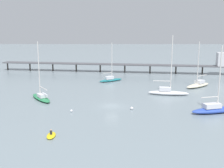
# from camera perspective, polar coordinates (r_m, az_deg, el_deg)

# --- Properties ---
(ground_plane) EXTENTS (400.00, 400.00, 0.00)m
(ground_plane) POSITION_cam_1_polar(r_m,az_deg,el_deg) (57.68, -0.08, -4.45)
(ground_plane) COLOR gray
(pier) EXTENTS (79.90, 15.01, 7.32)m
(pier) POSITION_cam_1_polar(r_m,az_deg,el_deg) (98.06, 7.40, 4.23)
(pier) COLOR #4C4C51
(pier) RESTS_ON ground_plane
(sailboat_green) EXTENTS (6.79, 8.68, 12.68)m
(sailboat_green) POSITION_cam_1_polar(r_m,az_deg,el_deg) (64.43, -14.01, -2.44)
(sailboat_green) COLOR #287F4C
(sailboat_green) RESTS_ON ground_plane
(sailboat_cream) EXTENTS (8.57, 7.66, 11.97)m
(sailboat_cream) POSITION_cam_1_polar(r_m,az_deg,el_deg) (78.80, 16.88, -0.04)
(sailboat_cream) COLOR beige
(sailboat_cream) RESTS_ON ground_plane
(sailboat_teal) EXTENTS (7.46, 5.94, 11.24)m
(sailboat_teal) POSITION_cam_1_polar(r_m,az_deg,el_deg) (82.98, -0.31, 1.02)
(sailboat_teal) COLOR #1E727A
(sailboat_teal) RESTS_ON ground_plane
(sailboat_blue) EXTENTS (9.89, 4.86, 12.48)m
(sailboat_blue) POSITION_cam_1_polar(r_m,az_deg,el_deg) (56.47, 19.87, -4.66)
(sailboat_blue) COLOR #2D4CB7
(sailboat_blue) RESTS_ON ground_plane
(sailboat_white) EXTENTS (9.60, 3.51, 13.87)m
(sailboat_white) POSITION_cam_1_polar(r_m,az_deg,el_deg) (67.96, 11.14, -1.47)
(sailboat_white) COLOR white
(sailboat_white) RESTS_ON ground_plane
(dinghy_yellow) EXTENTS (1.40, 2.86, 1.14)m
(dinghy_yellow) POSITION_cam_1_polar(r_m,az_deg,el_deg) (43.25, -12.11, -10.01)
(dinghy_yellow) COLOR yellow
(dinghy_yellow) RESTS_ON ground_plane
(mooring_buoy_far) EXTENTS (0.60, 0.60, 0.60)m
(mooring_buoy_far) POSITION_cam_1_polar(r_m,az_deg,el_deg) (55.27, 3.98, -4.88)
(mooring_buoy_far) COLOR silver
(mooring_buoy_far) RESTS_ON ground_plane
(mooring_buoy_mid) EXTENTS (0.50, 0.50, 0.50)m
(mooring_buoy_mid) POSITION_cam_1_polar(r_m,az_deg,el_deg) (54.21, -8.13, -5.35)
(mooring_buoy_mid) COLOR silver
(mooring_buoy_mid) RESTS_ON ground_plane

